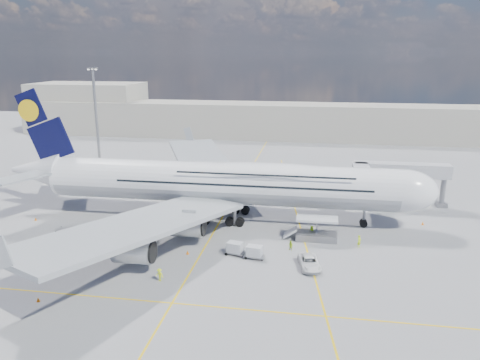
% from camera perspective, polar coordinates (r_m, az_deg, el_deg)
% --- Properties ---
extents(ground, '(300.00, 300.00, 0.00)m').
position_cam_1_polar(ground, '(75.96, -3.77, -7.27)').
color(ground, gray).
rests_on(ground, ground).
extents(taxi_line_main, '(0.25, 220.00, 0.01)m').
position_cam_1_polar(taxi_line_main, '(75.96, -3.77, -7.27)').
color(taxi_line_main, yellow).
rests_on(taxi_line_main, ground).
extents(taxi_line_cross, '(120.00, 0.25, 0.01)m').
position_cam_1_polar(taxi_line_cross, '(58.63, -8.28, -14.62)').
color(taxi_line_cross, yellow).
rests_on(taxi_line_cross, ground).
extents(taxi_line_diag, '(14.16, 99.06, 0.01)m').
position_cam_1_polar(taxi_line_diag, '(83.54, 7.23, -5.22)').
color(taxi_line_diag, yellow).
rests_on(taxi_line_diag, ground).
extents(airliner, '(77.26, 79.15, 23.71)m').
position_cam_1_polar(airliner, '(82.92, -2.14, -0.28)').
color(airliner, white).
rests_on(airliner, ground).
extents(jet_bridge, '(18.80, 12.10, 8.50)m').
position_cam_1_polar(jet_bridge, '(92.97, 17.42, 0.72)').
color(jet_bridge, '#B7B7BC').
rests_on(jet_bridge, ground).
extents(cargo_loader, '(8.53, 3.20, 3.67)m').
position_cam_1_polar(cargo_loader, '(76.43, 9.17, -6.28)').
color(cargo_loader, silver).
rests_on(cargo_loader, ground).
extents(light_mast, '(3.00, 0.70, 25.50)m').
position_cam_1_polar(light_mast, '(127.44, -17.12, 7.44)').
color(light_mast, gray).
rests_on(light_mast, ground).
extents(terminal, '(180.00, 16.00, 12.00)m').
position_cam_1_polar(terminal, '(165.71, 3.60, 7.23)').
color(terminal, '#B2AD9E').
rests_on(terminal, ground).
extents(hangar, '(40.00, 22.00, 18.00)m').
position_cam_1_polar(hangar, '(190.13, -17.95, 8.47)').
color(hangar, '#B2AD9E').
rests_on(hangar, ground).
extents(tree_line, '(160.00, 6.00, 8.00)m').
position_cam_1_polar(tree_line, '(211.15, 15.82, 7.87)').
color(tree_line, '#193814').
rests_on(tree_line, ground).
extents(dolly_row_a, '(2.80, 1.70, 1.69)m').
position_cam_1_polar(dolly_row_a, '(70.70, -21.06, -9.30)').
color(dolly_row_a, gray).
rests_on(dolly_row_a, ground).
extents(dolly_row_b, '(3.55, 2.37, 2.06)m').
position_cam_1_polar(dolly_row_b, '(72.45, -14.01, -7.92)').
color(dolly_row_b, gray).
rests_on(dolly_row_b, ground).
extents(dolly_row_c, '(3.22, 1.90, 0.45)m').
position_cam_1_polar(dolly_row_c, '(76.03, -11.12, -7.23)').
color(dolly_row_c, gray).
rests_on(dolly_row_c, ground).
extents(dolly_back, '(3.73, 2.73, 0.49)m').
position_cam_1_polar(dolly_back, '(84.25, -20.40, -5.65)').
color(dolly_back, gray).
rests_on(dolly_back, ground).
extents(dolly_nose_far, '(3.33, 2.30, 1.92)m').
position_cam_1_polar(dolly_nose_far, '(70.17, -0.62, -8.29)').
color(dolly_nose_far, gray).
rests_on(dolly_nose_far, ground).
extents(dolly_nose_near, '(3.21, 2.01, 1.91)m').
position_cam_1_polar(dolly_nose_near, '(68.98, 1.76, -8.73)').
color(dolly_nose_near, gray).
rests_on(dolly_nose_near, ground).
extents(baggage_tug, '(3.00, 1.89, 1.73)m').
position_cam_1_polar(baggage_tug, '(71.07, -13.79, -8.67)').
color(baggage_tug, white).
rests_on(baggage_tug, ground).
extents(catering_truck_inner, '(6.52, 2.89, 3.80)m').
position_cam_1_polar(catering_truck_inner, '(104.09, -0.80, 0.07)').
color(catering_truck_inner, gray).
rests_on(catering_truck_inner, ground).
extents(catering_truck_outer, '(7.39, 3.94, 4.18)m').
position_cam_1_polar(catering_truck_outer, '(112.25, -3.94, 1.24)').
color(catering_truck_outer, gray).
rests_on(catering_truck_outer, ground).
extents(service_van, '(3.67, 6.07, 1.58)m').
position_cam_1_polar(service_van, '(66.89, 8.46, -9.93)').
color(service_van, white).
rests_on(service_van, ground).
extents(crew_nose, '(0.79, 0.85, 1.95)m').
position_cam_1_polar(crew_nose, '(74.96, 14.33, -7.25)').
color(crew_nose, '#D5F91A').
rests_on(crew_nose, ground).
extents(crew_loader, '(0.96, 0.92, 1.56)m').
position_cam_1_polar(crew_loader, '(71.94, 6.20, -7.98)').
color(crew_loader, '#B1DB17').
rests_on(crew_loader, ground).
extents(crew_wing, '(0.69, 1.14, 1.81)m').
position_cam_1_polar(crew_wing, '(72.72, -17.64, -8.28)').
color(crew_wing, '#C4FB1A').
rests_on(crew_wing, ground).
extents(crew_van, '(1.03, 1.08, 1.86)m').
position_cam_1_polar(crew_van, '(77.60, 8.72, -6.18)').
color(crew_van, '#C1FF1A').
rests_on(crew_van, ground).
extents(crew_tug, '(1.30, 0.97, 1.79)m').
position_cam_1_polar(crew_tug, '(63.47, -9.78, -11.33)').
color(crew_tug, '#ECFF1A').
rests_on(crew_tug, ground).
extents(cone_nose, '(0.45, 0.45, 0.58)m').
position_cam_1_polar(cone_nose, '(88.00, 21.39, -4.93)').
color(cone_nose, orange).
rests_on(cone_nose, ground).
extents(cone_wing_left_inner, '(0.48, 0.48, 0.61)m').
position_cam_1_polar(cone_wing_left_inner, '(102.62, -4.79, -1.08)').
color(cone_wing_left_inner, orange).
rests_on(cone_wing_left_inner, ground).
extents(cone_wing_left_outer, '(0.40, 0.40, 0.51)m').
position_cam_1_polar(cone_wing_left_outer, '(108.27, -6.01, -0.26)').
color(cone_wing_left_outer, orange).
rests_on(cone_wing_left_outer, ground).
extents(cone_wing_right_inner, '(0.46, 0.46, 0.58)m').
position_cam_1_polar(cone_wing_right_inner, '(70.99, -6.42, -8.76)').
color(cone_wing_right_inner, orange).
rests_on(cone_wing_right_inner, ground).
extents(cone_wing_right_outer, '(0.44, 0.44, 0.57)m').
position_cam_1_polar(cone_wing_right_outer, '(63.15, -23.39, -13.22)').
color(cone_wing_right_outer, orange).
rests_on(cone_wing_right_outer, ground).
extents(cone_tail, '(0.44, 0.44, 0.56)m').
position_cam_1_polar(cone_tail, '(91.70, -23.66, -4.38)').
color(cone_tail, orange).
rests_on(cone_tail, ground).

